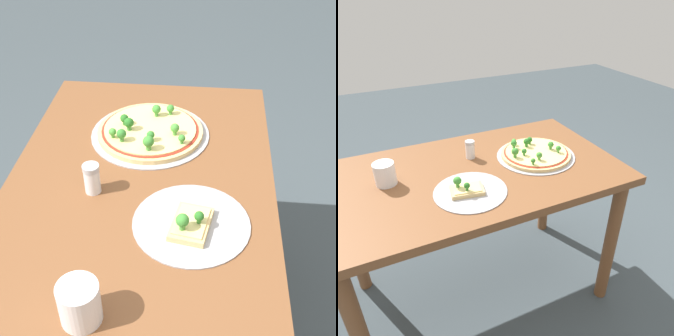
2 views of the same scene
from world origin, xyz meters
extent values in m
cube|color=brown|center=(0.00, 0.00, 0.73)|extent=(1.23, 0.71, 0.04)
cylinder|color=brown|center=(0.56, -0.30, 0.35)|extent=(0.06, 0.06, 0.71)
cylinder|color=brown|center=(0.56, 0.30, 0.35)|extent=(0.06, 0.06, 0.71)
cylinder|color=#A3A3A8|center=(0.30, 0.00, 0.75)|extent=(0.36, 0.36, 0.00)
cylinder|color=#DBB775|center=(0.30, 0.00, 0.75)|extent=(0.32, 0.32, 0.01)
cylinder|color=#A82D1E|center=(0.30, 0.00, 0.76)|extent=(0.29, 0.29, 0.00)
cylinder|color=#EFD684|center=(0.30, 0.00, 0.77)|extent=(0.28, 0.28, 0.00)
sphere|color=#479338|center=(0.24, 0.10, 0.79)|extent=(0.02, 0.02, 0.02)
cylinder|color=#51973E|center=(0.24, 0.10, 0.77)|extent=(0.01, 0.01, 0.01)
sphere|color=#479338|center=(0.27, -0.08, 0.79)|extent=(0.03, 0.03, 0.03)
cylinder|color=#51973E|center=(0.27, -0.08, 0.77)|extent=(0.01, 0.01, 0.01)
sphere|color=#286B23|center=(0.28, 0.06, 0.79)|extent=(0.03, 0.03, 0.03)
cylinder|color=#37742D|center=(0.28, 0.06, 0.77)|extent=(0.01, 0.01, 0.01)
sphere|color=#286B23|center=(0.31, 0.08, 0.79)|extent=(0.03, 0.03, 0.03)
cylinder|color=#37742D|center=(0.31, 0.08, 0.77)|extent=(0.01, 0.01, 0.01)
sphere|color=#3D8933|center=(0.37, -0.01, 0.79)|extent=(0.03, 0.03, 0.03)
cylinder|color=#488E3A|center=(0.37, -0.01, 0.77)|extent=(0.01, 0.01, 0.01)
sphere|color=#337A2D|center=(0.22, 0.07, 0.79)|extent=(0.03, 0.03, 0.03)
cylinder|color=#3F8136|center=(0.22, 0.07, 0.77)|extent=(0.01, 0.01, 0.01)
sphere|color=#3D8933|center=(0.23, -0.10, 0.79)|extent=(0.02, 0.02, 0.02)
cylinder|color=#488E3A|center=(0.23, -0.10, 0.77)|extent=(0.01, 0.01, 0.01)
sphere|color=#3D8933|center=(0.38, -0.05, 0.79)|extent=(0.02, 0.02, 0.02)
cylinder|color=#488E3A|center=(0.38, -0.05, 0.77)|extent=(0.01, 0.01, 0.01)
sphere|color=#3D8933|center=(0.19, -0.01, 0.80)|extent=(0.03, 0.03, 0.03)
cylinder|color=#488E3A|center=(0.19, -0.01, 0.78)|extent=(0.01, 0.01, 0.01)
sphere|color=#337A2D|center=(0.23, -0.01, 0.79)|extent=(0.02, 0.02, 0.02)
cylinder|color=#3F8136|center=(0.23, -0.01, 0.77)|extent=(0.01, 0.01, 0.01)
cylinder|color=#A3A3A8|center=(-0.07, -0.15, 0.75)|extent=(0.28, 0.28, 0.00)
cube|color=#DBB775|center=(-0.09, -0.15, 0.76)|extent=(0.14, 0.11, 0.02)
cube|color=#EFD684|center=(-0.09, -0.15, 0.77)|extent=(0.12, 0.09, 0.00)
sphere|color=#286B23|center=(-0.09, -0.16, 0.79)|extent=(0.02, 0.02, 0.02)
cylinder|color=#37742D|center=(-0.09, -0.16, 0.77)|extent=(0.01, 0.01, 0.01)
sphere|color=#3D8933|center=(-0.12, -0.13, 0.80)|extent=(0.03, 0.03, 0.03)
cylinder|color=#488E3A|center=(-0.12, -0.13, 0.77)|extent=(0.01, 0.01, 0.01)
cylinder|color=white|center=(-0.35, 0.05, 0.79)|extent=(0.08, 0.08, 0.09)
cylinder|color=silver|center=(0.02, 0.11, 0.78)|extent=(0.04, 0.04, 0.07)
cylinder|color=#B2B2B7|center=(0.02, 0.11, 0.82)|extent=(0.04, 0.04, 0.01)
camera|label=1|loc=(-0.87, -0.17, 1.53)|focal=50.00mm
camera|label=2|loc=(-0.40, -1.13, 1.45)|focal=35.00mm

